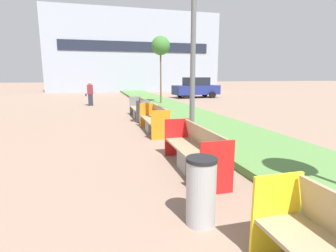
% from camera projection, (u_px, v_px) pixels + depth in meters
% --- Properties ---
extents(planter_grass_strip, '(2.80, 120.00, 0.18)m').
position_uv_depth(planter_grass_strip, '(204.00, 123.00, 10.80)').
color(planter_grass_strip, '#568442').
rests_on(planter_grass_strip, ground).
extents(building_backdrop, '(21.97, 6.05, 10.07)m').
position_uv_depth(building_backdrop, '(134.00, 53.00, 35.28)').
color(building_backdrop, '#939EAD').
rests_on(building_backdrop, ground).
extents(bench_red_frame, '(0.65, 2.38, 0.94)m').
position_uv_depth(bench_red_frame, '(194.00, 154.00, 5.54)').
color(bench_red_frame, gray).
rests_on(bench_red_frame, ground).
extents(bench_orange_frame, '(0.65, 2.26, 0.94)m').
position_uv_depth(bench_orange_frame, '(155.00, 122.00, 9.34)').
color(bench_orange_frame, gray).
rests_on(bench_orange_frame, ground).
extents(bench_grey_frame, '(0.65, 2.46, 0.94)m').
position_uv_depth(bench_grey_frame, '(140.00, 110.00, 12.55)').
color(bench_grey_frame, gray).
rests_on(bench_grey_frame, ground).
extents(litter_bin, '(0.42, 0.42, 0.94)m').
position_uv_depth(litter_bin, '(201.00, 191.00, 3.53)').
color(litter_bin, '#9EA0A5').
rests_on(litter_bin, ground).
extents(sapling_tree_far, '(1.22, 1.22, 4.56)m').
position_uv_depth(sapling_tree_far, '(161.00, 46.00, 17.21)').
color(sapling_tree_far, brown).
rests_on(sapling_tree_far, ground).
extents(pedestrian_walking, '(0.53, 0.24, 1.62)m').
position_uv_depth(pedestrian_walking, '(90.00, 94.00, 17.64)').
color(pedestrian_walking, '#232633').
rests_on(pedestrian_walking, ground).
extents(parked_car_distant, '(4.38, 2.25, 1.86)m').
position_uv_depth(parked_car_distant, '(196.00, 88.00, 24.19)').
color(parked_car_distant, navy).
rests_on(parked_car_distant, ground).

